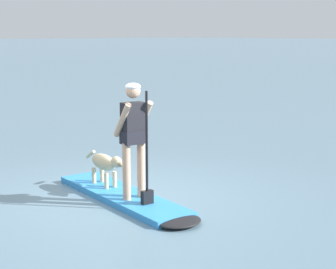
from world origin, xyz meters
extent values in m
plane|color=slate|center=(0.00, 0.00, 0.00)|extent=(400.00, 400.00, 0.00)
cube|color=#338CD8|center=(0.00, 0.00, 0.05)|extent=(2.97, 1.05, 0.10)
ellipsoid|color=black|center=(1.44, -0.18, 0.05)|extent=(0.64, 0.72, 0.10)
cylinder|color=tan|center=(0.37, 0.08, 0.53)|extent=(0.12, 0.12, 0.87)
cylinder|color=tan|center=(0.33, -0.17, 0.53)|extent=(0.12, 0.12, 0.87)
cube|color=black|center=(0.35, -0.04, 1.05)|extent=(0.26, 0.38, 0.20)
cube|color=black|center=(0.35, -0.04, 1.26)|extent=(0.24, 0.36, 0.60)
sphere|color=tan|center=(0.35, -0.04, 1.73)|extent=(0.22, 0.22, 0.22)
ellipsoid|color=white|center=(0.35, -0.04, 1.79)|extent=(0.23, 0.23, 0.11)
cylinder|color=tan|center=(0.37, 0.14, 1.32)|extent=(0.43, 0.14, 0.54)
cylinder|color=tan|center=(0.32, -0.23, 1.32)|extent=(0.43, 0.14, 0.54)
cylinder|color=black|center=(0.70, -0.09, 0.93)|extent=(0.04, 0.04, 1.66)
cube|color=black|center=(0.70, -0.09, 0.20)|extent=(0.10, 0.19, 0.20)
ellipsoid|color=#CCB78C|center=(-0.55, 0.07, 0.49)|extent=(0.70, 0.30, 0.26)
ellipsoid|color=#CCB78C|center=(-0.15, 0.02, 0.57)|extent=(0.24, 0.19, 0.18)
ellipsoid|color=gray|center=(-0.04, 0.01, 0.55)|extent=(0.13, 0.09, 0.08)
cylinder|color=#CCB78C|center=(-0.98, 0.13, 0.54)|extent=(0.27, 0.08, 0.18)
cylinder|color=#CCB78C|center=(-0.34, 0.12, 0.23)|extent=(0.07, 0.07, 0.26)
cylinder|color=#CCB78C|center=(-0.36, -0.03, 0.23)|extent=(0.07, 0.07, 0.26)
cylinder|color=#CCB78C|center=(-0.74, 0.17, 0.23)|extent=(0.07, 0.07, 0.26)
cylinder|color=#CCB78C|center=(-0.76, 0.02, 0.23)|extent=(0.07, 0.07, 0.26)
camera|label=1|loc=(6.48, -5.20, 2.57)|focal=58.68mm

